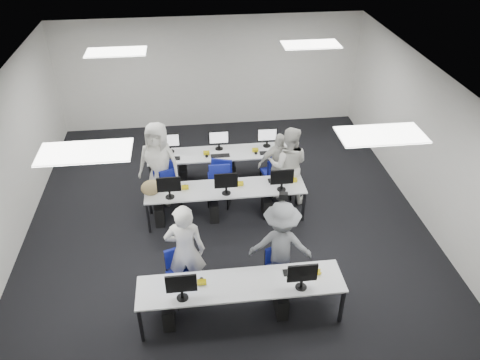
{
  "coord_description": "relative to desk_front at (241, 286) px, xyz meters",
  "views": [
    {
      "loc": [
        -0.62,
        -7.45,
        6.06
      ],
      "look_at": [
        0.28,
        0.06,
        1.0
      ],
      "focal_mm": 35.0,
      "sensor_mm": 36.0,
      "label": 1
    }
  ],
  "objects": [
    {
      "name": "room",
      "position": [
        0.0,
        2.4,
        0.82
      ],
      "size": [
        9.0,
        9.02,
        3.0
      ],
      "color": "black",
      "rests_on": "ground"
    },
    {
      "name": "ceiling_panels",
      "position": [
        0.0,
        2.4,
        2.3
      ],
      "size": [
        5.2,
        4.6,
        0.02
      ],
      "color": "white",
      "rests_on": "room"
    },
    {
      "name": "desk_front",
      "position": [
        0.0,
        0.0,
        0.0
      ],
      "size": [
        3.2,
        0.7,
        0.73
      ],
      "color": "silver",
      "rests_on": "ground"
    },
    {
      "name": "desk_mid",
      "position": [
        0.0,
        2.6,
        0.0
      ],
      "size": [
        3.2,
        0.7,
        0.73
      ],
      "color": "silver",
      "rests_on": "ground"
    },
    {
      "name": "desk_back",
      "position": [
        0.0,
        4.0,
        0.0
      ],
      "size": [
        3.2,
        0.7,
        0.73
      ],
      "color": "silver",
      "rests_on": "ground"
    },
    {
      "name": "equipment_front",
      "position": [
        -0.19,
        -0.02,
        -0.32
      ],
      "size": [
        2.51,
        0.41,
        1.19
      ],
      "color": "#0D1EAE",
      "rests_on": "desk_front"
    },
    {
      "name": "equipment_mid",
      "position": [
        -0.19,
        2.58,
        -0.32
      ],
      "size": [
        2.91,
        0.41,
        1.19
      ],
      "color": "white",
      "rests_on": "desk_mid"
    },
    {
      "name": "equipment_back",
      "position": [
        0.19,
        4.02,
        -0.32
      ],
      "size": [
        2.91,
        0.41,
        1.19
      ],
      "color": "white",
      "rests_on": "desk_back"
    },
    {
      "name": "chair_0",
      "position": [
        -0.9,
        0.53,
        -0.39
      ],
      "size": [
        0.6,
        0.62,
        0.93
      ],
      "rotation": [
        0.0,
        0.0,
        0.35
      ],
      "color": "navy",
      "rests_on": "ground"
    },
    {
      "name": "chair_1",
      "position": [
        0.72,
        0.52,
        -0.42
      ],
      "size": [
        0.53,
        0.55,
        0.82
      ],
      "rotation": [
        0.0,
        0.0,
        0.36
      ],
      "color": "navy",
      "rests_on": "ground"
    },
    {
      "name": "chair_2",
      "position": [
        -1.18,
        3.18,
        -0.38
      ],
      "size": [
        0.6,
        0.63,
        0.96
      ],
      "rotation": [
        0.0,
        0.0,
        0.3
      ],
      "color": "navy",
      "rests_on": "ground"
    },
    {
      "name": "chair_3",
      "position": [
        -0.07,
        3.15,
        -0.38
      ],
      "size": [
        0.59,
        0.62,
        0.95
      ],
      "rotation": [
        0.0,
        0.0,
        -0.3
      ],
      "color": "navy",
      "rests_on": "ground"
    },
    {
      "name": "chair_4",
      "position": [
        1.26,
        3.25,
        -0.4
      ],
      "size": [
        0.44,
        0.48,
        0.9
      ],
      "rotation": [
        0.0,
        0.0,
        -0.01
      ],
      "color": "navy",
      "rests_on": "ground"
    },
    {
      "name": "chair_5",
      "position": [
        -1.2,
        3.4,
        -0.41
      ],
      "size": [
        0.54,
        0.56,
        0.85
      ],
      "rotation": [
        0.0,
        0.0,
        0.34
      ],
      "color": "navy",
      "rests_on": "ground"
    },
    {
      "name": "chair_6",
      "position": [
        -0.08,
        3.34,
        -0.38
      ],
      "size": [
        0.47,
        0.51,
        0.95
      ],
      "rotation": [
        0.0,
        0.0,
        -0.01
      ],
      "color": "navy",
      "rests_on": "ground"
    },
    {
      "name": "chair_7",
      "position": [
        1.13,
        3.5,
        -0.41
      ],
      "size": [
        0.52,
        0.55,
        0.87
      ],
      "rotation": [
        0.0,
        0.0,
        0.22
      ],
      "color": "navy",
      "rests_on": "ground"
    },
    {
      "name": "handbag",
      "position": [
        -1.45,
        2.55,
        0.21
      ],
      "size": [
        0.45,
        0.34,
        0.33
      ],
      "primitive_type": "ellipsoid",
      "rotation": [
        0.0,
        0.0,
        0.22
      ],
      "color": "#A08552",
      "rests_on": "desk_mid"
    },
    {
      "name": "student_0",
      "position": [
        -0.83,
        0.67,
        0.22
      ],
      "size": [
        0.69,
        0.48,
        1.79
      ],
      "primitive_type": "imported",
      "rotation": [
        0.0,
        0.0,
        3.06
      ],
      "color": "white",
      "rests_on": "ground"
    },
    {
      "name": "student_1",
      "position": [
        1.37,
        3.09,
        0.19
      ],
      "size": [
        0.99,
        0.86,
        1.73
      ],
      "primitive_type": "imported",
      "rotation": [
        0.0,
        0.0,
        2.87
      ],
      "color": "white",
      "rests_on": "ground"
    },
    {
      "name": "student_2",
      "position": [
        -1.32,
        3.4,
        0.24
      ],
      "size": [
        1.04,
        0.84,
        1.84
      ],
      "primitive_type": "imported",
      "rotation": [
        0.0,
        0.0,
        -0.32
      ],
      "color": "white",
      "rests_on": "ground"
    },
    {
      "name": "student_3",
      "position": [
        1.2,
        3.32,
        0.07
      ],
      "size": [
        0.89,
        0.41,
        1.49
      ],
      "primitive_type": "imported",
      "rotation": [
        0.0,
        0.0,
        0.06
      ],
      "color": "white",
      "rests_on": "ground"
    },
    {
      "name": "photographer",
      "position": [
        0.75,
        0.7,
        0.14
      ],
      "size": [
        1.16,
        0.8,
        1.65
      ],
      "primitive_type": "imported",
      "rotation": [
        0.0,
        0.0,
        2.95
      ],
      "color": "slate",
      "rests_on": "ground"
    },
    {
      "name": "dslr_camera",
      "position": [
        0.79,
        0.88,
        1.02
      ],
      "size": [
        0.17,
        0.2,
        0.1
      ],
      "primitive_type": "cube",
      "rotation": [
        0.0,
        0.0,
        2.95
      ],
      "color": "black",
      "rests_on": "photographer"
    }
  ]
}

